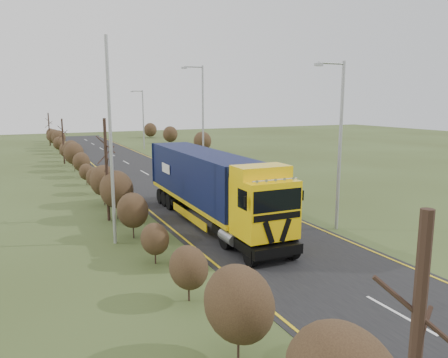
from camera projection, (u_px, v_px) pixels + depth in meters
The scene contains 14 objects.
ground at pixel (236, 224), 25.21m from camera, with size 160.00×160.00×0.00m, color #37431C.
road at pixel (179, 192), 34.10m from camera, with size 8.00×120.00×0.02m, color black.
layby at pixel (205, 168), 45.73m from camera, with size 6.00×18.00×0.02m, color #2A2825.
lane_markings at pixel (180, 192), 33.83m from camera, with size 7.52×116.00×0.01m.
hedgerow at pixel (104, 182), 29.42m from camera, with size 2.24×102.04×6.05m.
lorry at pixel (210, 183), 24.90m from camera, with size 2.93×15.08×4.19m.
car_red_hatchback at pixel (228, 168), 41.92m from camera, with size 1.44×3.57×1.22m, color maroon.
car_blue_sedan at pixel (208, 161), 46.00m from camera, with size 1.64×4.71×1.55m, color #090F36.
streetlight_near at pixel (339, 139), 23.36m from camera, with size 1.93×0.18×9.08m.
streetlight_mid at pixel (202, 115), 41.39m from camera, with size 2.17×0.21×10.27m.
streetlight_far at pixel (143, 117), 63.38m from camera, with size 1.81×0.18×8.50m.
left_pole at pixel (111, 143), 21.00m from camera, with size 0.16×0.16×10.05m, color #9E9FA3.
speed_sign at pixel (202, 158), 40.22m from camera, with size 0.70×0.10×2.54m.
warning_board at pixel (176, 154), 48.22m from camera, with size 0.78×0.11×2.04m.
Camera 1 is at (-11.07, -21.69, 7.06)m, focal length 35.00 mm.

